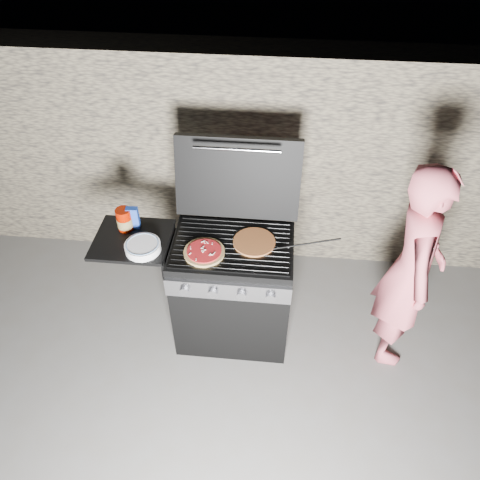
# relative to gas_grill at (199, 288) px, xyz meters

# --- Properties ---
(ground) EXTENTS (50.00, 50.00, 0.00)m
(ground) POSITION_rel_gas_grill_xyz_m (0.25, 0.00, -0.46)
(ground) COLOR #5C5B59
(stone_wall) EXTENTS (8.00, 0.35, 1.80)m
(stone_wall) POSITION_rel_gas_grill_xyz_m (0.25, 1.05, 0.44)
(stone_wall) COLOR #83765A
(stone_wall) RESTS_ON ground
(gas_grill) EXTENTS (1.34, 0.79, 0.91)m
(gas_grill) POSITION_rel_gas_grill_xyz_m (0.00, 0.00, 0.00)
(gas_grill) COLOR black
(gas_grill) RESTS_ON ground
(pizza_topped) EXTENTS (0.29, 0.29, 0.03)m
(pizza_topped) POSITION_rel_gas_grill_xyz_m (0.08, -0.10, 0.47)
(pizza_topped) COLOR #E19047
(pizza_topped) RESTS_ON gas_grill
(pizza_plain) EXTENTS (0.37, 0.37, 0.01)m
(pizza_plain) POSITION_rel_gas_grill_xyz_m (0.39, 0.02, 0.46)
(pizza_plain) COLOR #CB7436
(pizza_plain) RESTS_ON gas_grill
(sauce_jar) EXTENTS (0.11, 0.11, 0.16)m
(sauce_jar) POSITION_rel_gas_grill_xyz_m (-0.48, 0.09, 0.53)
(sauce_jar) COLOR #8F1200
(sauce_jar) RESTS_ON gas_grill
(blue_carton) EXTENTS (0.08, 0.05, 0.16)m
(blue_carton) POSITION_rel_gas_grill_xyz_m (-0.43, 0.11, 0.53)
(blue_carton) COLOR #1A3B9C
(blue_carton) RESTS_ON gas_grill
(plate_stack) EXTENTS (0.25, 0.25, 0.05)m
(plate_stack) POSITION_rel_gas_grill_xyz_m (-0.32, -0.10, 0.47)
(plate_stack) COLOR white
(plate_stack) RESTS_ON gas_grill
(person) EXTENTS (0.43, 0.61, 1.59)m
(person) POSITION_rel_gas_grill_xyz_m (1.42, -0.01, 0.34)
(person) COLOR #D35A68
(person) RESTS_ON ground
(tongs) EXTENTS (0.43, 0.07, 0.09)m
(tongs) POSITION_rel_gas_grill_xyz_m (0.73, 0.00, 0.50)
(tongs) COLOR black
(tongs) RESTS_ON gas_grill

